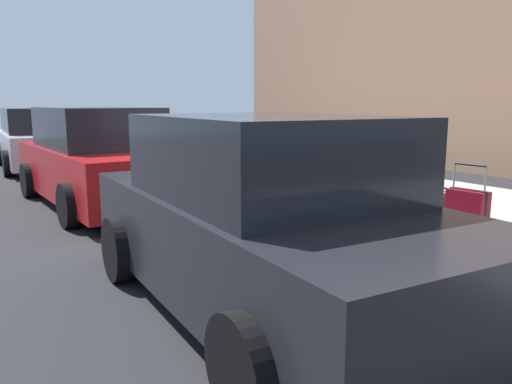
# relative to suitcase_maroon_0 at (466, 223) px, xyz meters

# --- Properties ---
(ground_plane) EXTENTS (40.00, 40.00, 0.00)m
(ground_plane) POSITION_rel_suitcase_maroon_0_xyz_m (2.91, 0.64, -0.50)
(ground_plane) COLOR black
(sidewalk_curb) EXTENTS (18.00, 5.00, 0.14)m
(sidewalk_curb) POSITION_rel_suitcase_maroon_0_xyz_m (2.91, -1.86, -0.43)
(sidewalk_curb) COLOR #9E9B93
(sidewalk_curb) RESTS_ON ground_plane
(suitcase_maroon_0) EXTENTS (0.42, 0.22, 0.99)m
(suitcase_maroon_0) POSITION_rel_suitcase_maroon_0_xyz_m (0.00, 0.00, 0.00)
(suitcase_maroon_0) COLOR maroon
(suitcase_maroon_0) RESTS_ON sidewalk_curb
(suitcase_silver_1) EXTENTS (0.50, 0.23, 0.70)m
(suitcase_silver_1) POSITION_rel_suitcase_maroon_0_xyz_m (0.50, -0.01, -0.03)
(suitcase_silver_1) COLOR #9EA0A8
(suitcase_silver_1) RESTS_ON sidewalk_curb
(suitcase_olive_2) EXTENTS (0.49, 0.20, 0.59)m
(suitcase_olive_2) POSITION_rel_suitcase_maroon_0_xyz_m (1.04, 0.06, -0.09)
(suitcase_olive_2) COLOR #59601E
(suitcase_olive_2) RESTS_ON sidewalk_curb
(suitcase_teal_3) EXTENTS (0.39, 0.22, 0.83)m
(suitcase_teal_3) POSITION_rel_suitcase_maroon_0_xyz_m (1.52, -0.09, 0.03)
(suitcase_teal_3) COLOR #0F606B
(suitcase_teal_3) RESTS_ON sidewalk_curb
(suitcase_black_4) EXTENTS (0.45, 0.22, 1.00)m
(suitcase_black_4) POSITION_rel_suitcase_maroon_0_xyz_m (1.98, -0.05, -0.02)
(suitcase_black_4) COLOR black
(suitcase_black_4) RESTS_ON sidewalk_curb
(suitcase_red_5) EXTENTS (0.39, 0.22, 0.61)m
(suitcase_red_5) POSITION_rel_suitcase_maroon_0_xyz_m (2.44, -0.04, -0.08)
(suitcase_red_5) COLOR red
(suitcase_red_5) RESTS_ON sidewalk_curb
(suitcase_navy_6) EXTENTS (0.48, 0.25, 0.77)m
(suitcase_navy_6) POSITION_rel_suitcase_maroon_0_xyz_m (2.92, -0.08, -0.10)
(suitcase_navy_6) COLOR navy
(suitcase_navy_6) RESTS_ON sidewalk_curb
(suitcase_maroon_7) EXTENTS (0.48, 0.27, 0.85)m
(suitcase_maroon_7) POSITION_rel_suitcase_maroon_0_xyz_m (3.43, 0.02, -0.03)
(suitcase_maroon_7) COLOR maroon
(suitcase_maroon_7) RESTS_ON sidewalk_curb
(fire_hydrant) EXTENTS (0.39, 0.21, 0.83)m
(fire_hydrant) POSITION_rel_suitcase_maroon_0_xyz_m (4.41, -0.01, 0.08)
(fire_hydrant) COLOR red
(fire_hydrant) RESTS_ON sidewalk_curb
(bollard_post) EXTENTS (0.17, 0.17, 0.71)m
(bollard_post) POSITION_rel_suitcase_maroon_0_xyz_m (5.12, 0.14, 0.00)
(bollard_post) COLOR brown
(bollard_post) RESTS_ON sidewalk_curb
(parked_car_charcoal_0) EXTENTS (4.28, 2.15, 1.64)m
(parked_car_charcoal_0) POSITION_rel_suitcase_maroon_0_xyz_m (0.21, 2.35, 0.27)
(parked_car_charcoal_0) COLOR black
(parked_car_charcoal_0) RESTS_ON ground_plane
(parked_car_red_1) EXTENTS (4.64, 2.12, 1.66)m
(parked_car_red_1) POSITION_rel_suitcase_maroon_0_xyz_m (5.49, 2.35, 0.28)
(parked_car_red_1) COLOR #AD1619
(parked_car_red_1) RESTS_ON ground_plane
(parked_car_silver_2) EXTENTS (4.45, 2.15, 1.59)m
(parked_car_silver_2) POSITION_rel_suitcase_maroon_0_xyz_m (11.32, 2.35, 0.25)
(parked_car_silver_2) COLOR #B2B5BA
(parked_car_silver_2) RESTS_ON ground_plane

